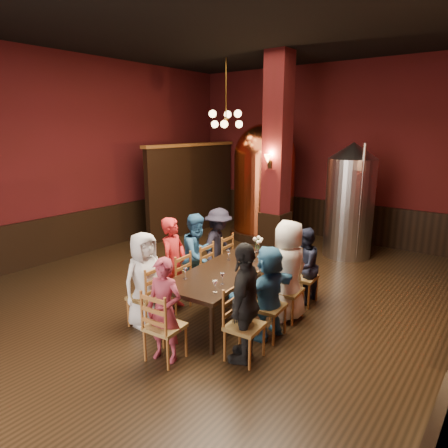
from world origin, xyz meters
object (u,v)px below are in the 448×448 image
Objects in this scene: person_0 at (145,280)px; rose_vase at (258,242)px; dining_table at (229,273)px; person_1 at (173,264)px; person_2 at (198,255)px; copper_kettle at (264,180)px; steel_vessel at (350,200)px.

rose_vase is at bearing -11.44° from person_0.
person_1 reaches higher than dining_table.
dining_table is at bearing -84.45° from rose_vase.
copper_kettle reaches higher than person_2.
steel_vessel is 8.56× the size of rose_vase.
steel_vessel reaches higher than rose_vase.
person_1 is 0.59× the size of steel_vessel.
person_2 is 4.32m from copper_kettle.
person_2 is 4.04m from steel_vessel.
person_2 is (-0.11, 1.33, 0.01)m from person_0.
dining_table is 4.87m from copper_kettle.
dining_table is 0.91m from person_2.
person_0 reaches higher than rose_vase.
dining_table is 0.92m from person_1.
steel_vessel reaches higher than dining_table.
copper_kettle is at bearing 19.99° from person_0.
person_0 is 0.67m from person_1.
steel_vessel is at bearing 79.40° from dining_table.
copper_kettle is (-1.22, 4.74, 0.79)m from person_1.
rose_vase is (-0.50, -3.07, -0.35)m from steel_vessel.
person_1 reaches higher than person_0.
person_0 is 5.28m from steel_vessel.
steel_vessel is at bearing -6.77° from copper_kettle.
dining_table is 4.11m from steel_vessel.
dining_table is 1.68× the size of person_2.
person_0 is 1.33m from person_2.
person_2 is 0.35× the size of copper_kettle.
person_2 is (-0.06, 0.66, -0.03)m from person_1.
copper_kettle is at bearing 120.03° from rose_vase.
person_2 is at bearing 11.52° from person_0.
person_2 is (-0.87, 0.26, 0.05)m from dining_table.
person_2 reaches higher than dining_table.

